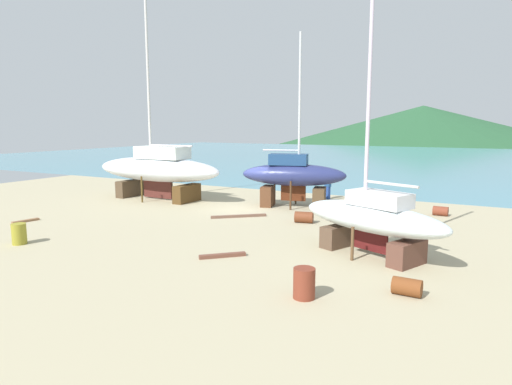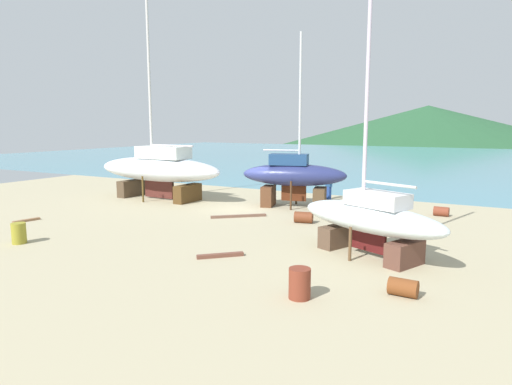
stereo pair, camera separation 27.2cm
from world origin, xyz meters
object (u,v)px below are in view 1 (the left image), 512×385
sailboat_far_slipway (372,217)px  barrel_by_slipway (441,211)px  barrel_tipped_center (304,217)px  barrel_ochre (19,234)px  barrel_tipped_left (304,283)px  barrel_rust_near (407,287)px  sailboat_small_center (157,168)px  worker (328,186)px  sailboat_mid_port (293,176)px

sailboat_far_slipway → barrel_by_slipway: bearing=-75.8°
barrel_tipped_center → barrel_ochre: (-9.22, -9.73, 0.16)m
barrel_tipped_left → barrel_rust_near: size_ratio=1.09×
sailboat_small_center → worker: (10.37, 5.53, -1.25)m
barrel_rust_near → barrel_by_slipway: bearing=91.7°
sailboat_mid_port → worker: bearing=61.9°
sailboat_mid_port → barrel_tipped_center: (2.35, -3.95, -1.67)m
sailboat_small_center → barrel_by_slipway: sailboat_small_center is taller
barrel_tipped_left → barrel_rust_near: bearing=32.0°
barrel_tipped_left → barrel_ochre: barrel_tipped_left is taller
sailboat_far_slipway → barrel_by_slipway: 9.88m
worker → barrel_by_slipway: size_ratio=2.16×
barrel_by_slipway → barrel_tipped_center: size_ratio=0.84×
barrel_tipped_left → barrel_tipped_center: size_ratio=0.97×
worker → barrel_tipped_center: (1.40, -7.84, -0.60)m
sailboat_mid_port → barrel_ochre: size_ratio=11.69×
sailboat_mid_port → barrel_rust_near: bearing=-67.8°
sailboat_far_slipway → barrel_by_slipway: sailboat_far_slipway is taller
sailboat_small_center → worker: bearing=-150.9°
barrel_tipped_center → barrel_ochre: barrel_ochre is taller
sailboat_mid_port → barrel_rust_near: 14.95m
sailboat_small_center → barrel_by_slipway: bearing=-169.3°
worker → barrel_ochre: size_ratio=1.91×
sailboat_far_slipway → barrel_tipped_left: (-0.66, -5.32, -1.06)m
sailboat_far_slipway → barrel_ochre: (-13.76, -5.44, -1.07)m
sailboat_far_slipway → barrel_by_slipway: (1.59, 9.67, -1.26)m
barrel_rust_near → sailboat_small_center: bearing=150.7°
sailboat_far_slipway → sailboat_mid_port: bearing=-26.6°
sailboat_mid_port → barrel_tipped_left: size_ratio=11.52×
barrel_by_slipway → worker: bearing=161.9°
sailboat_small_center → barrel_ochre: (2.55, -12.04, -1.69)m
barrel_tipped_left → barrel_ochre: bearing=-179.5°
sailboat_mid_port → sailboat_far_slipway: size_ratio=0.93×
sailboat_mid_port → barrel_by_slipway: sailboat_mid_port is taller
worker → barrel_tipped_center: worker is taller
sailboat_small_center → barrel_rust_near: 21.07m
worker → barrel_rust_near: bearing=53.8°
barrel_by_slipway → barrel_tipped_center: bearing=-138.8°
barrel_tipped_left → barrel_ochre: (-13.10, -0.12, -0.01)m
worker → barrel_ochre: bearing=3.1°
barrel_tipped_left → barrel_rust_near: barrel_tipped_left is taller
barrel_by_slipway → barrel_ochre: size_ratio=0.88×
barrel_rust_near → barrel_tipped_center: (-6.53, 7.96, 0.03)m
sailboat_mid_port → barrel_tipped_center: sailboat_mid_port is taller
sailboat_small_center → sailboat_far_slipway: 17.61m
sailboat_small_center → barrel_rust_near: size_ratio=19.82×
worker → sailboat_small_center: bearing=-34.8°
sailboat_far_slipway → barrel_rust_near: size_ratio=13.51×
barrel_tipped_center → barrel_ochre: 13.41m
barrel_tipped_left → barrel_rust_near: 3.13m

